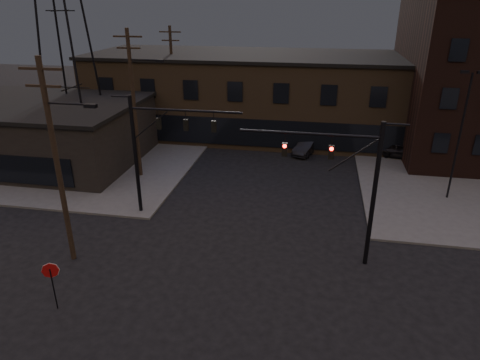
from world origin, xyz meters
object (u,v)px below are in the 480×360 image
(parked_car_lot_a, at_px, (401,150))
(car_crossing, at_px, (307,147))
(parked_car_lot_b, at_px, (480,160))
(traffic_signal_near, at_px, (353,179))
(stop_sign, at_px, (51,275))
(traffic_signal_far, at_px, (153,143))

(parked_car_lot_a, relative_size, car_crossing, 1.03)
(parked_car_lot_a, bearing_deg, parked_car_lot_b, -85.63)
(traffic_signal_near, bearing_deg, parked_car_lot_a, 72.28)
(parked_car_lot_a, distance_m, car_crossing, 8.45)
(stop_sign, relative_size, parked_car_lot_b, 0.48)
(parked_car_lot_a, height_order, parked_car_lot_b, parked_car_lot_b)
(traffic_signal_near, bearing_deg, traffic_signal_far, 163.83)
(traffic_signal_far, distance_m, car_crossing, 17.44)
(parked_car_lot_b, bearing_deg, stop_sign, 125.88)
(stop_sign, height_order, parked_car_lot_a, stop_sign)
(parked_car_lot_b, bearing_deg, traffic_signal_far, 111.79)
(traffic_signal_near, distance_m, car_crossing, 18.34)
(traffic_signal_near, xyz_separation_m, parked_car_lot_b, (11.73, 16.12, -4.04))
(car_crossing, bearing_deg, stop_sign, -94.07)
(stop_sign, relative_size, parked_car_lot_a, 0.60)
(traffic_signal_far, height_order, stop_sign, traffic_signal_far)
(traffic_signal_near, relative_size, traffic_signal_far, 1.00)
(traffic_signal_far, height_order, parked_car_lot_a, traffic_signal_far)
(traffic_signal_near, xyz_separation_m, car_crossing, (-2.80, 17.62, -4.27))
(traffic_signal_far, relative_size, car_crossing, 1.99)
(car_crossing, bearing_deg, parked_car_lot_b, 13.70)
(traffic_signal_far, xyz_separation_m, parked_car_lot_a, (17.72, 14.16, -4.16))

